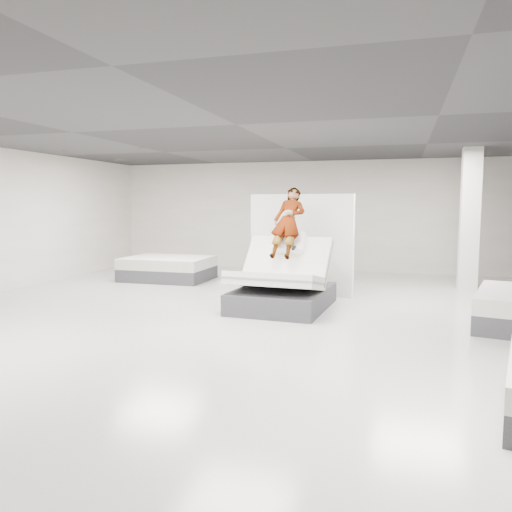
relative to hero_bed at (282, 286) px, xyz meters
name	(u,v)px	position (x,y,z in m)	size (l,w,h in m)	color
room	(236,227)	(-0.43, -1.43, 1.17)	(14.00, 14.04, 3.20)	beige
hero_bed	(282,286)	(0.00, 0.00, 0.00)	(1.76, 2.26, 1.43)	#3B3B40
person	(288,237)	(0.02, 0.34, 0.90)	(0.57, 0.37, 1.55)	slate
remote	(294,248)	(0.22, -0.02, 0.73)	(0.05, 0.14, 0.03)	black
divider_panel	(300,244)	(0.00, 1.66, 0.66)	(2.39, 0.11, 2.17)	white
flat_bed_left_far	(168,268)	(-3.67, 2.64, -0.13)	(2.14, 1.61, 0.59)	#3B3B40
column	(470,220)	(3.57, 3.07, 1.17)	(0.40, 0.40, 3.20)	silver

